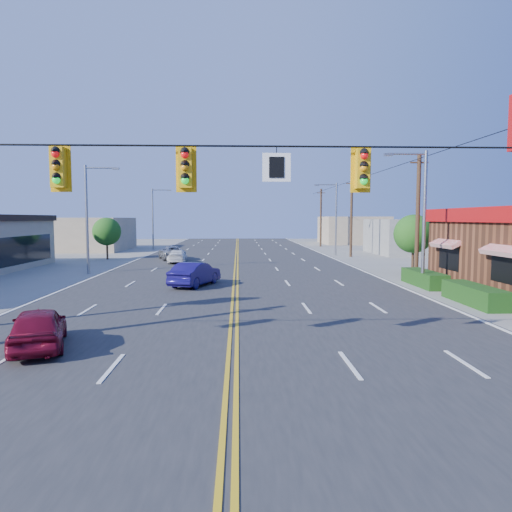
{
  "coord_description": "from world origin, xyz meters",
  "views": [
    {
      "loc": [
        0.19,
        -12.19,
        4.1
      ],
      "look_at": [
        1.07,
        10.83,
        2.2
      ],
      "focal_mm": 32.0,
      "sensor_mm": 36.0,
      "label": 1
    }
  ],
  "objects_px": {
    "signal_span": "(227,189)",
    "car_blue": "(195,275)",
    "car_magenta": "(38,329)",
    "car_white": "(177,257)",
    "car_silver": "(172,253)"
  },
  "relations": [
    {
      "from": "signal_span",
      "to": "car_blue",
      "type": "xyz_separation_m",
      "value": [
        -2.31,
        15.14,
        -4.17
      ]
    },
    {
      "from": "signal_span",
      "to": "car_blue",
      "type": "bearing_deg",
      "value": 98.66
    },
    {
      "from": "signal_span",
      "to": "car_magenta",
      "type": "xyz_separation_m",
      "value": [
        -5.93,
        2.0,
        -4.23
      ]
    },
    {
      "from": "car_magenta",
      "to": "car_white",
      "type": "xyz_separation_m",
      "value": [
        0.62,
        27.68,
        -0.07
      ]
    },
    {
      "from": "car_magenta",
      "to": "car_silver",
      "type": "distance_m",
      "value": 31.15
    },
    {
      "from": "car_silver",
      "to": "signal_span",
      "type": "bearing_deg",
      "value": 84.31
    },
    {
      "from": "car_blue",
      "to": "car_white",
      "type": "bearing_deg",
      "value": -57.56
    },
    {
      "from": "car_magenta",
      "to": "car_silver",
      "type": "xyz_separation_m",
      "value": [
        -0.39,
        31.15,
        0.01
      ]
    },
    {
      "from": "car_white",
      "to": "car_silver",
      "type": "relative_size",
      "value": 0.85
    },
    {
      "from": "car_silver",
      "to": "car_white",
      "type": "bearing_deg",
      "value": 89.85
    },
    {
      "from": "signal_span",
      "to": "car_white",
      "type": "relative_size",
      "value": 6.07
    },
    {
      "from": "car_magenta",
      "to": "car_white",
      "type": "distance_m",
      "value": 27.69
    },
    {
      "from": "car_magenta",
      "to": "signal_span",
      "type": "bearing_deg",
      "value": 143.2
    },
    {
      "from": "car_magenta",
      "to": "car_blue",
      "type": "height_order",
      "value": "car_blue"
    },
    {
      "from": "signal_span",
      "to": "car_silver",
      "type": "bearing_deg",
      "value": 100.8
    }
  ]
}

